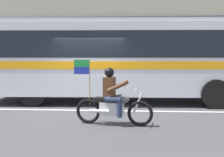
% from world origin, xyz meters
% --- Properties ---
extents(ground_plane, '(60.00, 60.00, 0.00)m').
position_xyz_m(ground_plane, '(0.00, 0.00, 0.00)').
color(ground_plane, '#3D3D3F').
extents(sidewalk_curb, '(28.00, 3.80, 0.15)m').
position_xyz_m(sidewalk_curb, '(0.00, 5.10, 0.07)').
color(sidewalk_curb, '#A39E93').
rests_on(sidewalk_curb, ground_plane).
extents(lane_center_stripe, '(26.60, 0.14, 0.01)m').
position_xyz_m(lane_center_stripe, '(0.00, -0.60, 0.00)').
color(lane_center_stripe, silver).
rests_on(lane_center_stripe, ground_plane).
extents(office_building_facade, '(28.00, 0.89, 9.86)m').
position_xyz_m(office_building_facade, '(0.00, 7.39, 4.94)').
color(office_building_facade, gray).
rests_on(office_building_facade, ground_plane).
extents(transit_bus, '(11.35, 2.95, 3.22)m').
position_xyz_m(transit_bus, '(1.36, 1.19, 1.88)').
color(transit_bus, silver).
rests_on(transit_bus, ground_plane).
extents(motorcycle_with_rider, '(2.18, 0.69, 1.78)m').
position_xyz_m(motorcycle_with_rider, '(0.97, -2.49, 0.67)').
color(motorcycle_with_rider, black).
rests_on(motorcycle_with_rider, ground_plane).
extents(fire_hydrant, '(0.22, 0.30, 0.75)m').
position_xyz_m(fire_hydrant, '(2.06, 3.95, 0.52)').
color(fire_hydrant, '#4C8C3F').
rests_on(fire_hydrant, sidewalk_curb).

